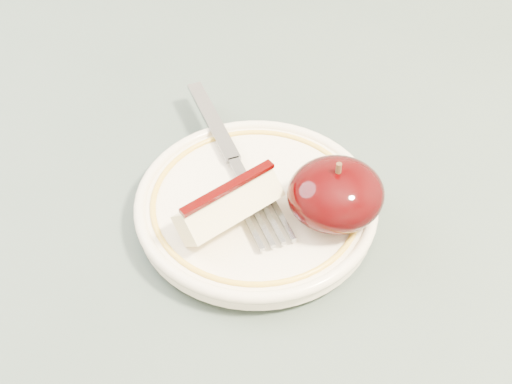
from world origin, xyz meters
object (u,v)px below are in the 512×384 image
object	(u,v)px
plate	(256,205)
apple_half	(336,194)
table	(224,312)
fork	(234,161)

from	to	relation	value
plate	apple_half	world-z (taller)	apple_half
plate	apple_half	bearing A→B (deg)	-31.08
table	apple_half	bearing A→B (deg)	-8.94
table	fork	bearing A→B (deg)	63.50
plate	apple_half	xyz separation A→B (m)	(0.05, -0.03, 0.03)
plate	fork	size ratio (longest dim) A/B	0.94
table	apple_half	xyz separation A→B (m)	(0.08, -0.01, 0.13)
table	fork	xyz separation A→B (m)	(0.03, 0.06, 0.11)
apple_half	fork	size ratio (longest dim) A/B	0.36
table	plate	distance (m)	0.11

